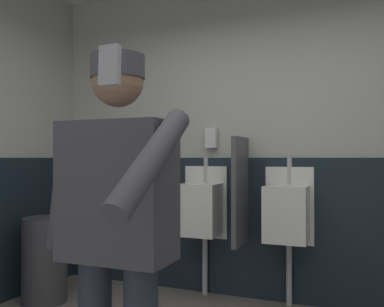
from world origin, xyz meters
The scene contains 9 objects.
wall_back centered at (0.00, 1.89, 1.43)m, with size 4.75×0.12×2.86m, color #B2B2AD.
wainscot_band_back centered at (0.00, 1.82, 0.61)m, with size 4.15×0.03×1.23m, color #19232D.
urinal_left centered at (-0.55, 1.67, 0.78)m, with size 0.40×0.34×1.24m.
urinal_middle centered at (0.20, 1.67, 0.78)m, with size 0.40×0.34×1.24m.
privacy_divider_panel centered at (-0.17, 1.60, 0.95)m, with size 0.04×0.40×0.90m, color #4C4C51.
person centered at (-0.17, -0.28, 0.97)m, with size 0.68×0.60×1.65m.
cell_phone centered at (0.13, -0.78, 1.48)m, with size 0.06×0.02×0.11m, color #A5A8B2.
trash_bin centered at (-1.74, 1.05, 0.36)m, with size 0.37×0.37×0.72m, color #38383D.
soap_dispenser centered at (-0.50, 1.79, 1.41)m, with size 0.10×0.07×0.18m, color silver.
Camera 1 is at (0.76, -1.73, 1.23)m, focal length 38.62 mm.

